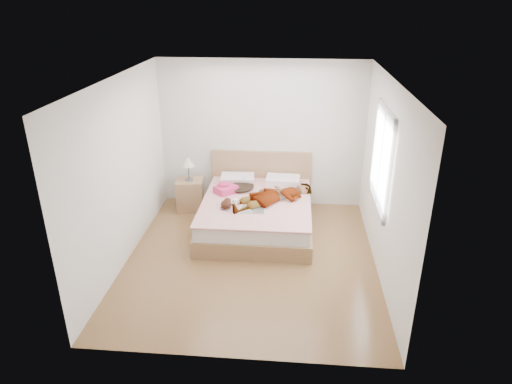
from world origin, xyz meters
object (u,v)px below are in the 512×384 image
woman (272,194)px  magazine (252,210)px  phone (244,180)px  bed (257,211)px  nightstand (190,192)px  towel (225,188)px  coffee_mug (235,202)px  plush_toy (226,204)px

woman → magazine: size_ratio=3.85×
woman → phone: 0.64m
bed → nightstand: bed is taller
phone → towel: phone is taller
phone → bed: bed is taller
woman → nightstand: (-1.49, 0.59, -0.29)m
bed → coffee_mug: bed is taller
coffee_mug → plush_toy: (-0.12, -0.13, 0.03)m
phone → coffee_mug: phone is taller
towel → bed: bearing=-19.4°
nightstand → woman: bearing=-21.4°
phone → towel: 0.35m
towel → plush_toy: towel is taller
towel → nightstand: nightstand is taller
woman → plush_toy: (-0.69, -0.37, -0.03)m
woman → plush_toy: woman is taller
phone → nightstand: 1.07m
bed → magazine: (-0.03, -0.46, 0.24)m
bed → magazine: bearing=-93.8°
bed → magazine: 0.52m
phone → plush_toy: 0.80m
woman → bed: (-0.25, 0.04, -0.34)m
phone → plush_toy: size_ratio=0.35×
coffee_mug → woman: bearing=22.5°
bed → plush_toy: bed is taller
phone → towel: size_ratio=0.20×
woman → plush_toy: size_ratio=6.06×
plush_toy → coffee_mug: bearing=47.7°
coffee_mug → plush_toy: size_ratio=0.49×
bed → coffee_mug: bearing=-139.0°
coffee_mug → nightstand: bearing=138.3°
woman → magazine: woman is taller
towel → plush_toy: bearing=-80.1°
towel → magazine: (0.52, -0.65, -0.07)m
woman → nightstand: 1.63m
woman → phone: size_ratio=17.43×
phone → magazine: 0.86m
towel → magazine: size_ratio=1.08×
woman → bed: bed is taller
coffee_mug → towel: bearing=115.6°
magazine → plush_toy: bearing=173.7°
magazine → plush_toy: (-0.41, 0.05, 0.07)m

